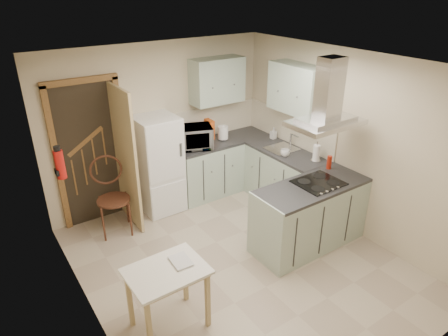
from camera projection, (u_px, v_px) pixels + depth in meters
floor at (239, 263)px, 5.11m from camera, size 4.20×4.20×0.00m
ceiling at (243, 65)px, 4.03m from camera, size 4.20×4.20×0.00m
back_wall at (160, 125)px, 6.13m from camera, size 3.60×0.00×3.60m
left_wall at (83, 225)px, 3.65m from camera, size 0.00×4.20×4.20m
right_wall at (346, 143)px, 5.49m from camera, size 0.00×4.20×4.20m
doorway at (91, 154)px, 5.64m from camera, size 1.10×0.12×2.10m
fridge at (159, 165)px, 6.02m from camera, size 0.60×0.60×1.50m
counter_back at (207, 169)px, 6.59m from camera, size 1.08×0.60×0.90m
counter_right at (273, 171)px, 6.52m from camera, size 0.60×1.95×0.90m
splashback at (213, 120)px, 6.66m from camera, size 1.68×0.02×0.50m
wall_cabinet_back at (217, 81)px, 6.23m from camera, size 0.85×0.35×0.70m
wall_cabinet_right at (297, 89)px, 5.77m from camera, size 0.35×0.90×0.70m
peninsula at (310, 215)px, 5.30m from camera, size 1.55×0.65×0.90m
hob at (319, 183)px, 5.16m from camera, size 0.58×0.50×0.01m
extractor_hood at (325, 123)px, 4.81m from camera, size 0.90×0.55×0.10m
sink at (282, 149)px, 6.19m from camera, size 0.45×0.40×0.01m
fire_extinguisher at (60, 165)px, 4.25m from camera, size 0.10×0.10×0.32m
drop_leaf_table at (169, 298)px, 4.04m from camera, size 0.78×0.59×0.72m
bentwood_chair at (114, 200)px, 5.53m from camera, size 0.55×0.55×1.03m
microwave at (191, 137)px, 6.16m from camera, size 0.73×0.62×0.34m
kettle at (223, 132)px, 6.50m from camera, size 0.18×0.18×0.25m
cereal_box at (209, 129)px, 6.54m from camera, size 0.09×0.21×0.32m
soap_bottle at (273, 133)px, 6.55m from camera, size 0.09×0.09×0.19m
paper_towel at (316, 153)px, 5.74m from camera, size 0.11×0.11×0.25m
cup at (285, 153)px, 5.91m from camera, size 0.15×0.15×0.11m
red_bottle at (329, 162)px, 5.51m from camera, size 0.07×0.07×0.19m
book at (172, 260)px, 3.93m from camera, size 0.20×0.26×0.11m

